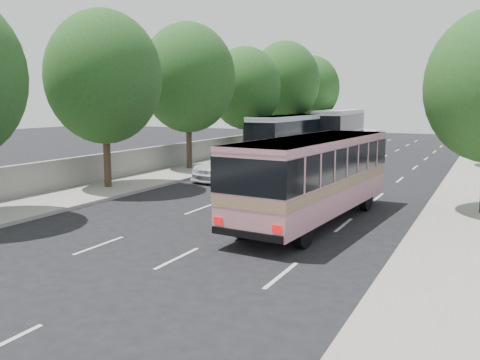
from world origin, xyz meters
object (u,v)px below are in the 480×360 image
Objects in this scene: tour_coach_front at (289,132)px; tour_coach_rear at (340,125)px; pink_taxi at (312,175)px; white_pickup at (233,164)px; pink_bus at (314,170)px.

tour_coach_rear is (1.26, 10.18, 0.17)m from tour_coach_front.
pink_taxi is 0.86× the size of white_pickup.
pink_taxi is 5.76m from white_pickup.
tour_coach_front is (-8.80, 20.10, 0.06)m from pink_bus.
pink_bus is 2.02× the size of pink_taxi.
tour_coach_front is at bearing 113.92° from pink_taxi.
tour_coach_rear reaches higher than white_pickup.
tour_coach_rear is at bearing 101.11° from pink_taxi.
pink_bus is 31.21m from tour_coach_rear.
pink_bus reaches higher than white_pickup.
pink_taxi is 0.44× the size of tour_coach_front.
pink_bus is at bearing -65.72° from tour_coach_front.
white_pickup is at bearing 158.59° from pink_taxi.
tour_coach_rear is (0.00, 22.26, 1.34)m from white_pickup.
pink_taxi is at bearing -12.22° from white_pickup.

